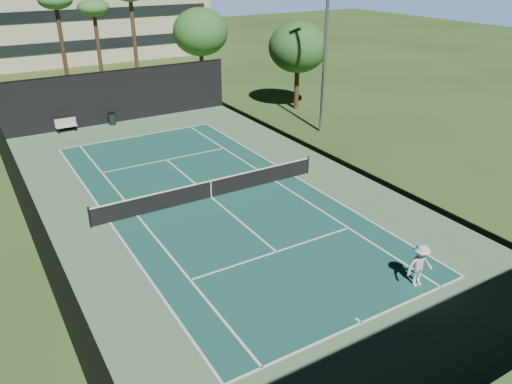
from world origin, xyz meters
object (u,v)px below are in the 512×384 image
tennis_ball_c (170,167)px  trash_bin (112,119)px  tennis_net (211,188)px  tennis_ball_b (133,206)px  park_bench (66,125)px  player (420,265)px  tennis_ball_a (327,368)px  tennis_ball_d (69,202)px

tennis_ball_c → trash_bin: trash_bin is taller
tennis_net → tennis_ball_b: 4.16m
tennis_ball_c → park_bench: bearing=110.5°
tennis_ball_b → tennis_ball_c: size_ratio=0.80×
player → tennis_ball_a: size_ratio=25.88×
tennis_ball_a → park_bench: bearing=93.6°
player → tennis_ball_d: (-10.14, 14.65, -0.87)m
trash_bin → tennis_ball_a: bearing=-93.2°
tennis_ball_d → trash_bin: size_ratio=0.07×
tennis_net → tennis_ball_b: tennis_net is taller
tennis_ball_c → trash_bin: (-0.48, 10.36, 0.44)m
tennis_ball_c → park_bench: (-3.88, 10.36, 0.51)m
tennis_ball_c → trash_bin: bearing=92.6°
tennis_ball_b → trash_bin: size_ratio=0.06×
tennis_net → tennis_ball_a: (-2.39, -12.95, -0.52)m
tennis_ball_b → tennis_ball_c: 5.43m
player → tennis_ball_a: 6.13m
tennis_ball_a → trash_bin: (1.60, 28.47, 0.44)m
tennis_ball_a → park_bench: 28.53m
tennis_net → player: 11.79m
tennis_net → tennis_ball_d: tennis_net is taller
tennis_net → trash_bin: size_ratio=13.65×
tennis_ball_a → park_bench: park_bench is taller
tennis_ball_a → trash_bin: 28.52m
player → park_bench: size_ratio=1.21×
tennis_net → trash_bin: bearing=92.9°
park_bench → tennis_ball_d: bearing=-101.7°
tennis_ball_c → park_bench: park_bench is taller
tennis_ball_a → tennis_net: bearing=79.6°
tennis_ball_d → park_bench: (2.52, 12.14, 0.51)m
park_bench → player: bearing=-74.1°
tennis_ball_b → tennis_ball_d: 3.54m
tennis_ball_c → trash_bin: size_ratio=0.08×
tennis_net → trash_bin: (-0.78, 15.51, -0.08)m
park_bench → tennis_ball_b: bearing=-89.1°
player → tennis_ball_a: bearing=-154.4°
tennis_ball_a → park_bench: size_ratio=0.05×
trash_bin → tennis_ball_d: bearing=-116.0°
player → trash_bin: size_ratio=1.91×
tennis_net → tennis_ball_d: size_ratio=185.35×
player → tennis_ball_d: bearing=134.2°
tennis_net → tennis_ball_a: 13.18m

